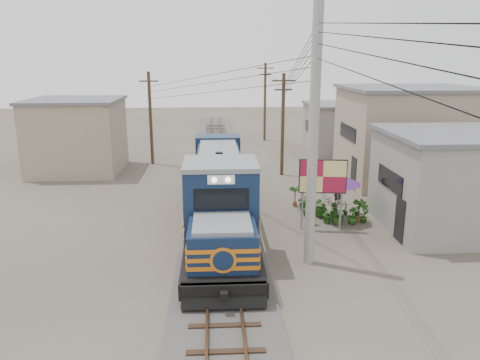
{
  "coord_description": "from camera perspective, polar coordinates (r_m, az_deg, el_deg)",
  "views": [
    {
      "loc": [
        -0.25,
        -17.73,
        8.03
      ],
      "look_at": [
        1.01,
        4.35,
        2.2
      ],
      "focal_mm": 35.0,
      "sensor_mm": 36.0,
      "label": 1
    }
  ],
  "objects": [
    {
      "name": "utility_pole_main",
      "position": [
        17.9,
        8.91,
        4.84
      ],
      "size": [
        0.4,
        0.4,
        10.0
      ],
      "color": "#9E9B93",
      "rests_on": "ground"
    },
    {
      "name": "track",
      "position": [
        28.8,
        -2.65,
        -0.9
      ],
      "size": [
        1.15,
        70.0,
        0.12
      ],
      "color": "#51331E",
      "rests_on": "ground"
    },
    {
      "name": "power_lines",
      "position": [
        26.23,
        -3.12,
        13.72
      ],
      "size": [
        9.65,
        19.0,
        3.3
      ],
      "color": "black",
      "rests_on": "ground"
    },
    {
      "name": "shophouse_mid",
      "position": [
        32.73,
        19.79,
        5.25
      ],
      "size": [
        8.4,
        7.35,
        6.2
      ],
      "color": "gray",
      "rests_on": "ground"
    },
    {
      "name": "shophouse_left",
      "position": [
        35.53,
        -19.24,
        5.17
      ],
      "size": [
        6.3,
        6.3,
        5.2
      ],
      "color": "gray",
      "rests_on": "ground"
    },
    {
      "name": "plant_nursery",
      "position": [
        24.32,
        10.68,
        -3.57
      ],
      "size": [
        3.34,
        3.29,
        1.11
      ],
      "color": "#235117",
      "rests_on": "ground"
    },
    {
      "name": "shophouse_back",
      "position": [
        41.72,
        12.48,
        6.26
      ],
      "size": [
        6.3,
        6.3,
        4.2
      ],
      "color": "gray",
      "rests_on": "ground"
    },
    {
      "name": "ground",
      "position": [
        19.47,
        -2.27,
        -9.61
      ],
      "size": [
        120.0,
        120.0,
        0.0
      ],
      "primitive_type": "plane",
      "color": "#473F35",
      "rests_on": "ground"
    },
    {
      "name": "ballast",
      "position": [
        28.85,
        -2.64,
        -1.25
      ],
      "size": [
        3.6,
        70.0,
        0.16
      ],
      "primitive_type": "cube",
      "color": "#595651",
      "rests_on": "ground"
    },
    {
      "name": "wooden_pole_far",
      "position": [
        46.2,
        3.06,
        9.66
      ],
      "size": [
        1.6,
        0.24,
        7.5
      ],
      "color": "#4C3826",
      "rests_on": "ground"
    },
    {
      "name": "billboard",
      "position": [
        22.18,
        10.06,
        0.21
      ],
      "size": [
        2.23,
        0.42,
        3.45
      ],
      "rotation": [
        0.0,
        0.0,
        -0.13
      ],
      "color": "#99999E",
      "rests_on": "ground"
    },
    {
      "name": "market_umbrella",
      "position": [
        23.58,
        11.96,
        0.12
      ],
      "size": [
        2.52,
        2.52,
        2.5
      ],
      "rotation": [
        0.0,
        0.0,
        0.12
      ],
      "color": "black",
      "rests_on": "ground"
    },
    {
      "name": "wooden_pole_left",
      "position": [
        36.31,
        -10.86,
        7.62
      ],
      "size": [
        1.6,
        0.24,
        7.0
      ],
      "color": "#4C3826",
      "rests_on": "ground"
    },
    {
      "name": "shophouse_front",
      "position": [
        24.5,
        25.5,
        -0.09
      ],
      "size": [
        7.35,
        6.3,
        4.7
      ],
      "color": "gray",
      "rests_on": "ground"
    },
    {
      "name": "vendor",
      "position": [
        26.81,
        11.78,
        -1.32
      ],
      "size": [
        0.65,
        0.61,
        1.49
      ],
      "primitive_type": "imported",
      "rotation": [
        0.0,
        0.0,
        3.76
      ],
      "color": "black",
      "rests_on": "ground"
    },
    {
      "name": "wooden_pole_mid",
      "position": [
        32.38,
        5.24,
        6.98
      ],
      "size": [
        1.6,
        0.24,
        7.0
      ],
      "color": "#4C3826",
      "rests_on": "ground"
    },
    {
      "name": "locomotive",
      "position": [
        22.33,
        -2.49,
        -1.65
      ],
      "size": [
        2.93,
        15.97,
        3.96
      ],
      "color": "black",
      "rests_on": "ground"
    }
  ]
}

